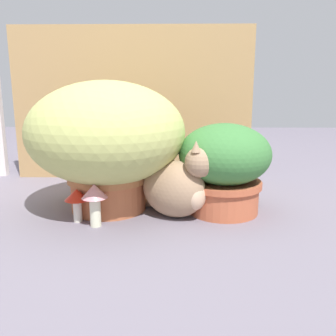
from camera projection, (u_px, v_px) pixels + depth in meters
name	position (u px, v px, depth m)	size (l,w,h in m)	color
ground_plane	(119.00, 214.00, 1.45)	(6.00, 6.00, 0.00)	slate
cardboard_backdrop	(132.00, 104.00, 1.93)	(1.25, 0.03, 0.79)	tan
grass_planter	(107.00, 138.00, 1.44)	(0.62, 0.62, 0.51)	#B3613C
leafy_planter	(224.00, 165.00, 1.43)	(0.36, 0.36, 0.35)	#BB5B3B
cat	(178.00, 186.00, 1.39)	(0.33, 0.30, 0.32)	#A38162
mushroom_ornament_red	(77.00, 198.00, 1.34)	(0.09, 0.09, 0.13)	silver
mushroom_ornament_pink	(95.00, 197.00, 1.30)	(0.09, 0.09, 0.16)	#E6E7C3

